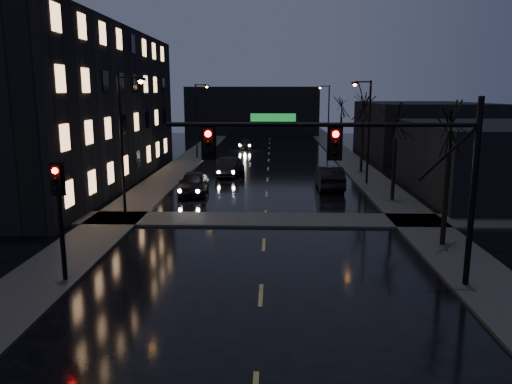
# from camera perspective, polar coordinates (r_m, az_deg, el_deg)

# --- Properties ---
(sidewalk_left) EXTENTS (3.00, 140.00, 0.12)m
(sidewalk_left) POSITION_cam_1_polar(r_m,az_deg,el_deg) (45.21, -9.49, 2.19)
(sidewalk_left) COLOR #2D2D2B
(sidewalk_left) RESTS_ON ground
(sidewalk_right) EXTENTS (3.00, 140.00, 0.12)m
(sidewalk_right) POSITION_cam_1_polar(r_m,az_deg,el_deg) (45.07, 12.23, 2.06)
(sidewalk_right) COLOR #2D2D2B
(sidewalk_right) RESTS_ON ground
(sidewalk_cross) EXTENTS (40.00, 3.00, 0.12)m
(sidewalk_cross) POSITION_cam_1_polar(r_m,az_deg,el_deg) (28.17, 1.05, -3.19)
(sidewalk_cross) COLOR #2D2D2B
(sidewalk_cross) RESTS_ON ground
(apartment_block) EXTENTS (12.00, 30.00, 12.00)m
(apartment_block) POSITION_cam_1_polar(r_m,az_deg,el_deg) (42.29, -21.94, 9.01)
(apartment_block) COLOR black
(apartment_block) RESTS_ON ground
(commercial_right_near) EXTENTS (10.00, 14.00, 5.00)m
(commercial_right_near) POSITION_cam_1_polar(r_m,az_deg,el_deg) (38.20, 25.22, 3.30)
(commercial_right_near) COLOR black
(commercial_right_near) RESTS_ON ground
(commercial_right_far) EXTENTS (12.00, 18.00, 6.00)m
(commercial_right_far) POSITION_cam_1_polar(r_m,az_deg,el_deg) (59.30, 18.27, 6.79)
(commercial_right_far) COLOR black
(commercial_right_far) RESTS_ON ground
(far_block) EXTENTS (22.00, 10.00, 8.00)m
(far_block) POSITION_cam_1_polar(r_m,az_deg,el_deg) (86.89, -0.37, 9.28)
(far_block) COLOR black
(far_block) RESTS_ON ground
(signal_mast) EXTENTS (11.11, 0.41, 7.00)m
(signal_mast) POSITION_cam_1_polar(r_m,az_deg,el_deg) (18.24, 12.86, 3.94)
(signal_mast) COLOR black
(signal_mast) RESTS_ON ground
(signal_pole_left) EXTENTS (0.35, 0.41, 4.53)m
(signal_pole_left) POSITION_cam_1_polar(r_m,az_deg,el_deg) (19.86, -21.55, -1.43)
(signal_pole_left) COLOR black
(signal_pole_left) RESTS_ON ground
(tree_near) EXTENTS (3.52, 3.52, 8.08)m
(tree_near) POSITION_cam_1_polar(r_m,az_deg,el_deg) (24.16, 21.51, 8.41)
(tree_near) COLOR black
(tree_near) RESTS_ON ground
(tree_mid_a) EXTENTS (3.30, 3.30, 7.58)m
(tree_mid_a) POSITION_cam_1_polar(r_m,az_deg,el_deg) (33.76, 15.80, 8.71)
(tree_mid_a) COLOR black
(tree_mid_a) RESTS_ON ground
(tree_mid_b) EXTENTS (3.74, 3.74, 8.59)m
(tree_mid_b) POSITION_cam_1_polar(r_m,az_deg,el_deg) (45.48, 12.23, 10.44)
(tree_mid_b) COLOR black
(tree_mid_b) RESTS_ON ground
(tree_far) EXTENTS (3.43, 3.43, 7.88)m
(tree_far) POSITION_cam_1_polar(r_m,az_deg,el_deg) (59.32, 9.79, 10.15)
(tree_far) COLOR black
(tree_far) RESTS_ON ground
(streetlight_l_near) EXTENTS (1.53, 0.28, 8.00)m
(streetlight_l_near) POSITION_cam_1_polar(r_m,az_deg,el_deg) (28.02, -14.72, 6.15)
(streetlight_l_near) COLOR black
(streetlight_l_near) RESTS_ON ground
(streetlight_l_far) EXTENTS (1.53, 0.28, 8.00)m
(streetlight_l_far) POSITION_cam_1_polar(r_m,az_deg,el_deg) (54.40, -6.63, 8.79)
(streetlight_l_far) COLOR black
(streetlight_l_far) RESTS_ON ground
(streetlight_r_mid) EXTENTS (1.53, 0.28, 8.00)m
(streetlight_r_mid) POSITION_cam_1_polar(r_m,az_deg,el_deg) (39.50, 12.49, 7.66)
(streetlight_r_mid) COLOR black
(streetlight_r_mid) RESTS_ON ground
(streetlight_r_far) EXTENTS (1.53, 0.28, 8.00)m
(streetlight_r_far) POSITION_cam_1_polar(r_m,az_deg,el_deg) (67.20, 8.12, 9.22)
(streetlight_r_far) COLOR black
(streetlight_r_far) RESTS_ON ground
(oncoming_car_a) EXTENTS (2.18, 4.89, 1.63)m
(oncoming_car_a) POSITION_cam_1_polar(r_m,az_deg,el_deg) (35.62, -7.14, 1.05)
(oncoming_car_a) COLOR black
(oncoming_car_a) RESTS_ON ground
(oncoming_car_b) EXTENTS (1.81, 4.69, 1.52)m
(oncoming_car_b) POSITION_cam_1_polar(r_m,az_deg,el_deg) (43.28, -3.19, 2.87)
(oncoming_car_b) COLOR black
(oncoming_car_b) RESTS_ON ground
(oncoming_car_c) EXTENTS (3.04, 5.41, 1.43)m
(oncoming_car_c) POSITION_cam_1_polar(r_m,az_deg,el_deg) (44.72, -3.00, 3.08)
(oncoming_car_c) COLOR black
(oncoming_car_c) RESTS_ON ground
(oncoming_car_d) EXTENTS (2.23, 4.53, 1.27)m
(oncoming_car_d) POSITION_cam_1_polar(r_m,az_deg,el_deg) (64.32, -1.19, 5.55)
(oncoming_car_d) COLOR black
(oncoming_car_d) RESTS_ON ground
(lead_car) EXTENTS (1.83, 5.20, 1.71)m
(lead_car) POSITION_cam_1_polar(r_m,az_deg,el_deg) (37.77, 8.39, 1.66)
(lead_car) COLOR black
(lead_car) RESTS_ON ground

